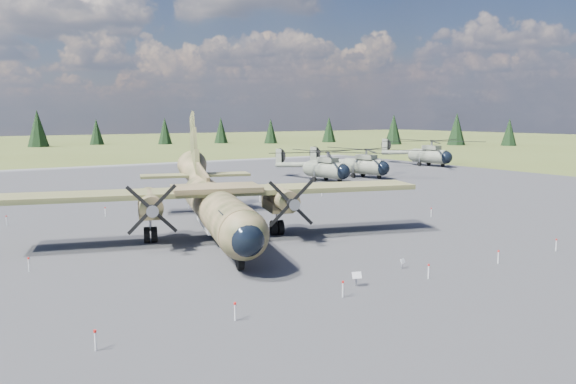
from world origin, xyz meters
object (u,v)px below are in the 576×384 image
helicopter_mid (364,157)px  helicopter_far (429,148)px  helicopter_near (325,160)px  transport_plane (214,199)px

helicopter_mid → helicopter_far: helicopter_far is taller
helicopter_near → helicopter_far: helicopter_far is taller
transport_plane → helicopter_far: transport_plane is taller
transport_plane → helicopter_far: bearing=46.6°
transport_plane → helicopter_mid: 43.95m
transport_plane → helicopter_mid: transport_plane is taller
transport_plane → helicopter_near: size_ratio=1.44×
helicopter_near → transport_plane: bearing=-148.6°
helicopter_near → helicopter_far: 31.58m
helicopter_far → helicopter_mid: bearing=-163.9°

